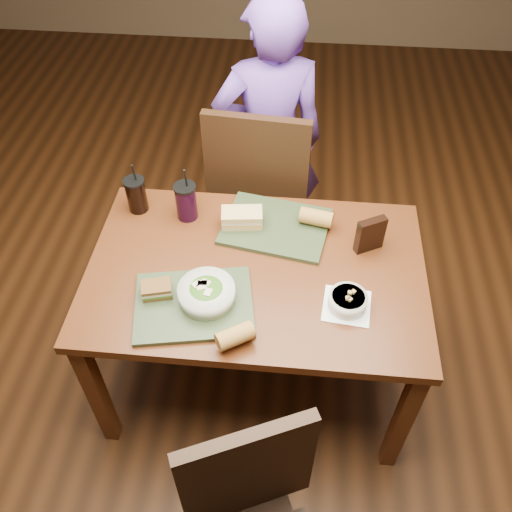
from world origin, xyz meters
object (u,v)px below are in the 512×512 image
Objects in this scene: diner at (269,146)px; sandwich_far at (242,218)px; baguette_far at (316,218)px; salad_bowl at (206,293)px; tray_far at (276,226)px; dining_table at (256,284)px; chip_bag at (370,235)px; sandwich_near at (157,289)px; baguette_near at (235,336)px; chair_far at (258,190)px; cup_berry at (186,201)px; tray_near at (194,305)px; cup_cola at (136,195)px; soup_bowl at (348,301)px.

diner is 0.60m from sandwich_far.
salad_bowl is at bearing -131.54° from baguette_far.
dining_table is at bearing -104.53° from tray_far.
salad_bowl is at bearing -118.34° from tray_far.
diner is at bearing 96.05° from chip_bag.
sandwich_near is 0.48m from sandwich_far.
chip_bag is at bearing 47.03° from baguette_near.
sandwich_far is 0.52m from chip_bag.
cup_berry is at bearing -124.82° from chair_far.
chip_bag is at bearing 22.65° from sandwich_near.
diner is at bearing 81.54° from salad_bowl.
tray_near is (-0.16, -0.85, 0.16)m from chair_far.
cup_berry reaches higher than baguette_near.
baguette_far is at bearing 48.81° from dining_table.
sandwich_far is 0.30m from baguette_far.
dining_table is 8.66× the size of chip_bag.
chair_far reaches higher than salad_bowl.
chip_bag is at bearing -8.48° from cup_cola.
diner is 1.03m from soup_bowl.
tray_near is 1.00× the size of tray_far.
salad_bowl is 0.68m from chip_bag.
tray_far is at bearing -5.66° from cup_berry.
soup_bowl is (0.39, -0.80, 0.18)m from chair_far.
dining_table is 7.04× the size of soup_bowl.
baguette_near is at bearing -41.29° from tray_near.
sandwich_near is at bearing -109.70° from chair_far.
diner is 1.04m from sandwich_near.
dining_table is at bearing 171.45° from chip_bag.
chair_far is 0.52m from baguette_far.
baguette_far is (0.38, 0.43, -0.00)m from salad_bowl.
soup_bowl reaches higher than tray_far.
salad_bowl is 1.18× the size of sandwich_far.
dining_table is 0.39m from soup_bowl.
diner is 8.03× the size of soup_bowl.
dining_table is at bearing 77.47° from diner.
tray_far is 2.41× the size of sandwich_far.
dining_table is 0.45m from cup_berry.
cup_berry reaches higher than tray_far.
baguette_near is (-0.10, -0.58, 0.04)m from tray_far.
tray_near is 0.55m from soup_bowl.
sandwich_near is (-0.18, 0.01, -0.01)m from salad_bowl.
salad_bowl is at bearing 125.56° from baguette_near.
chip_bag reaches higher than dining_table.
chair_far is 4.30× the size of cup_berry.
cup_cola reaches higher than tray_near.
chip_bag is (0.37, -0.08, 0.07)m from tray_far.
soup_bowl is at bearing 5.41° from tray_near.
cup_cola is at bearing 143.78° from chip_bag.
dining_table is 10.78× the size of sandwich_near.
soup_bowl and sandwich_near have the same top height.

